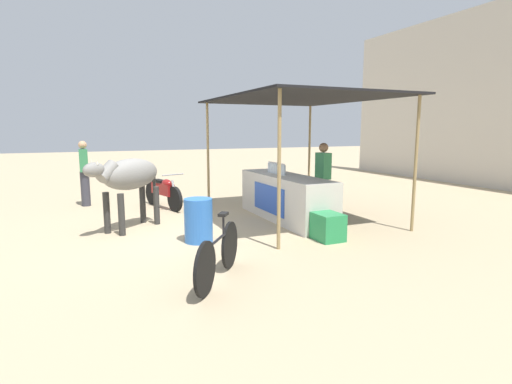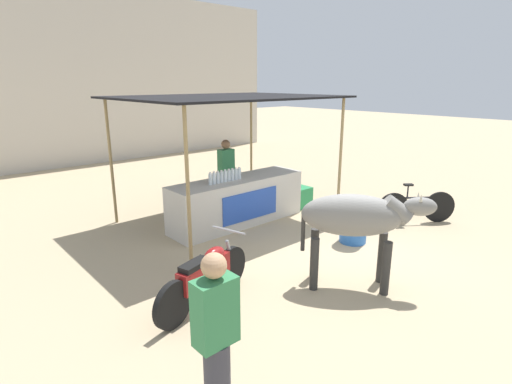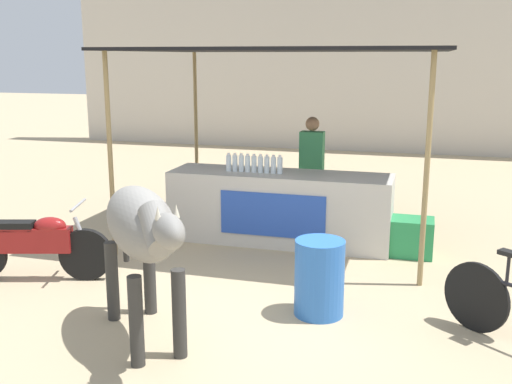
# 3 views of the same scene
# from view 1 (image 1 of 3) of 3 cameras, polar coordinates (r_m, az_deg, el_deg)

# --- Properties ---
(ground_plane) EXTENTS (60.00, 60.00, 0.00)m
(ground_plane) POSITION_cam_1_polar(r_m,az_deg,el_deg) (7.95, -9.97, -5.27)
(ground_plane) COLOR tan
(stall_counter) EXTENTS (3.00, 0.82, 0.96)m
(stall_counter) POSITION_cam_1_polar(r_m,az_deg,el_deg) (8.63, 4.23, -0.78)
(stall_counter) COLOR beige
(stall_counter) RESTS_ON ground
(stall_awning) EXTENTS (4.20, 3.20, 2.60)m
(stall_awning) POSITION_cam_1_polar(r_m,az_deg,el_deg) (8.67, 6.19, 12.60)
(stall_awning) COLOR black
(stall_awning) RESTS_ON ground
(water_bottle_row) EXTENTS (0.79, 0.07, 0.25)m
(water_bottle_row) POSITION_cam_1_polar(r_m,az_deg,el_deg) (8.84, 2.93, 3.36)
(water_bottle_row) COLOR silver
(water_bottle_row) RESTS_ON stall_counter
(vendor_behind_counter) EXTENTS (0.34, 0.22, 1.65)m
(vendor_behind_counter) POSITION_cam_1_polar(r_m,az_deg,el_deg) (8.72, 9.52, 1.67)
(vendor_behind_counter) COLOR #383842
(vendor_behind_counter) RESTS_ON ground
(cooler_box) EXTENTS (0.60, 0.44, 0.48)m
(cooler_box) POSITION_cam_1_polar(r_m,az_deg,el_deg) (7.18, 10.07, -4.85)
(cooler_box) COLOR #268C4C
(cooler_box) RESTS_ON ground
(water_barrel) EXTENTS (0.49, 0.49, 0.76)m
(water_barrel) POSITION_cam_1_polar(r_m,az_deg,el_deg) (6.98, -8.22, -4.03)
(water_barrel) COLOR blue
(water_barrel) RESTS_ON ground
(cow) EXTENTS (1.46, 1.62, 1.44)m
(cow) POSITION_cam_1_polar(r_m,az_deg,el_deg) (8.04, -17.72, 2.08)
(cow) COLOR gray
(cow) RESTS_ON ground
(motorcycle_parked) EXTENTS (1.75, 0.71, 0.90)m
(motorcycle_parked) POSITION_cam_1_polar(r_m,az_deg,el_deg) (10.10, -13.12, 0.14)
(motorcycle_parked) COLOR black
(motorcycle_parked) RESTS_ON ground
(bicycle_leaning) EXTENTS (1.35, 1.03, 0.85)m
(bicycle_leaning) POSITION_cam_1_polar(r_m,az_deg,el_deg) (5.21, -5.35, -8.85)
(bicycle_leaning) COLOR black
(bicycle_leaning) RESTS_ON ground
(passerby_on_street) EXTENTS (0.34, 0.22, 1.65)m
(passerby_on_street) POSITION_cam_1_polar(r_m,az_deg,el_deg) (10.96, -23.32, 2.54)
(passerby_on_street) COLOR #383842
(passerby_on_street) RESTS_ON ground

